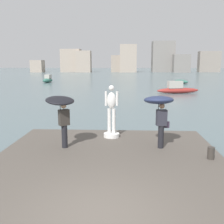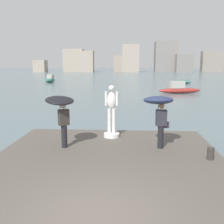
% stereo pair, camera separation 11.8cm
% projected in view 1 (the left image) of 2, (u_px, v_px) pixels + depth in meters
% --- Properties ---
extents(ground_plane, '(400.00, 400.00, 0.00)m').
position_uv_depth(ground_plane, '(122.00, 85.00, 44.95)').
color(ground_plane, slate).
extents(pier, '(7.93, 10.24, 0.40)m').
position_uv_depth(pier, '(106.00, 180.00, 7.71)').
color(pier, '#564F47').
rests_on(pier, ground).
extents(statue_white_figure, '(0.69, 0.69, 2.27)m').
position_uv_depth(statue_white_figure, '(112.00, 116.00, 11.36)').
color(statue_white_figure, white).
rests_on(statue_white_figure, pier).
extents(onlooker_left, '(1.49, 1.50, 2.02)m').
position_uv_depth(onlooker_left, '(61.00, 108.00, 9.76)').
color(onlooker_left, black).
rests_on(onlooker_left, pier).
extents(onlooker_right, '(1.26, 1.27, 2.05)m').
position_uv_depth(onlooker_right, '(159.00, 106.00, 9.75)').
color(onlooker_right, black).
rests_on(onlooker_right, pier).
extents(mooring_bollard, '(0.23, 0.23, 0.42)m').
position_uv_depth(mooring_bollard, '(211.00, 153.00, 8.81)').
color(mooring_bollard, '#38332D').
rests_on(mooring_bollard, pier).
extents(boat_near, '(1.80, 3.49, 1.53)m').
position_uv_depth(boat_near, '(48.00, 80.00, 51.04)').
color(boat_near, '#336B5B').
rests_on(boat_near, ground).
extents(boat_mid, '(2.64, 4.56, 0.67)m').
position_uv_depth(boat_mid, '(181.00, 81.00, 49.17)').
color(boat_mid, '#336B5B').
rests_on(boat_mid, ground).
extents(boat_leftward, '(5.46, 2.12, 1.51)m').
position_uv_depth(boat_leftward, '(177.00, 89.00, 32.22)').
color(boat_leftward, '#9E2D28').
rests_on(boat_leftward, ground).
extents(distant_skyline, '(82.62, 12.01, 13.38)m').
position_uv_depth(distant_skyline, '(131.00, 60.00, 115.62)').
color(distant_skyline, '#A89989').
rests_on(distant_skyline, ground).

